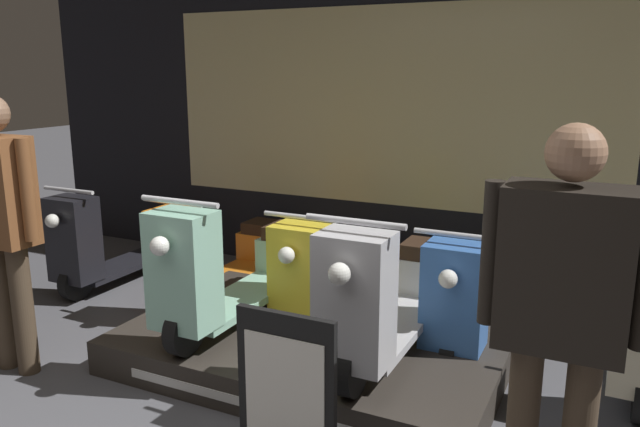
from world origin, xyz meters
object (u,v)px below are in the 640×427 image
(scooter_backrow_2, at_px, (334,275))
(price_sign_board, at_px, (286,401))
(scooter_backrow_3, at_px, (473,297))
(person_left_browsing, at_px, (1,214))
(scooter_backrow_0, at_px, (122,242))
(scooter_display_left, at_px, (236,271))
(person_right_browsing, at_px, (562,298))
(scooter_backrow_1, at_px, (219,257))
(scooter_display_right, at_px, (390,296))

(scooter_backrow_2, bearing_deg, price_sign_board, -71.44)
(scooter_backrow_3, height_order, person_left_browsing, person_left_browsing)
(scooter_backrow_0, distance_m, scooter_backrow_3, 3.15)
(scooter_display_left, relative_size, person_right_browsing, 0.98)
(scooter_backrow_0, bearing_deg, scooter_backrow_2, 0.00)
(scooter_backrow_2, distance_m, person_left_browsing, 2.29)
(scooter_backrow_3, relative_size, person_right_browsing, 0.98)
(scooter_display_left, relative_size, scooter_backrow_2, 1.00)
(scooter_backrow_1, bearing_deg, scooter_backrow_0, 180.00)
(scooter_display_right, xyz_separation_m, person_left_browsing, (-2.20, -0.83, 0.45))
(scooter_backrow_1, distance_m, scooter_backrow_2, 1.05)
(person_left_browsing, height_order, person_right_browsing, person_left_browsing)
(scooter_display_right, bearing_deg, person_left_browsing, -159.30)
(scooter_backrow_3, xyz_separation_m, price_sign_board, (-0.42, -1.87, 0.07))
(scooter_backrow_2, bearing_deg, scooter_backrow_1, 180.00)
(scooter_backrow_2, height_order, scooter_backrow_3, same)
(scooter_display_right, xyz_separation_m, scooter_backrow_1, (-1.78, 0.79, -0.22))
(price_sign_board, bearing_deg, scooter_display_right, 84.75)
(scooter_backrow_1, relative_size, scooter_backrow_3, 1.00)
(scooter_backrow_0, xyz_separation_m, person_left_browsing, (0.63, -1.62, 0.67))
(scooter_display_left, relative_size, person_left_browsing, 0.96)
(scooter_display_left, relative_size, price_sign_board, 1.96)
(scooter_backrow_1, distance_m, scooter_backrow_3, 2.10)
(scooter_backrow_0, bearing_deg, scooter_display_right, -15.57)
(scooter_display_right, height_order, person_left_browsing, person_left_browsing)
(person_left_browsing, bearing_deg, scooter_backrow_3, 32.67)
(scooter_backrow_2, relative_size, scooter_backrow_3, 1.00)
(scooter_display_left, bearing_deg, person_left_browsing, -143.50)
(scooter_display_right, distance_m, price_sign_board, 1.09)
(scooter_display_right, bearing_deg, scooter_backrow_0, 164.43)
(scooter_display_left, xyz_separation_m, scooter_backrow_3, (1.40, 0.79, -0.22))
(person_left_browsing, relative_size, price_sign_board, 2.05)
(scooter_display_right, bearing_deg, scooter_backrow_1, 156.09)
(scooter_display_right, distance_m, scooter_backrow_3, 0.88)
(scooter_backrow_0, height_order, price_sign_board, scooter_backrow_0)
(price_sign_board, bearing_deg, scooter_display_left, 132.15)
(scooter_display_right, relative_size, person_right_browsing, 0.98)
(scooter_display_right, relative_size, scooter_backrow_3, 1.00)
(scooter_display_right, relative_size, scooter_backrow_0, 1.00)
(price_sign_board, bearing_deg, person_left_browsing, 173.27)
(scooter_backrow_3, bearing_deg, scooter_backrow_1, 180.00)
(person_left_browsing, relative_size, person_right_browsing, 1.03)
(scooter_display_left, relative_size, scooter_display_right, 1.00)
(scooter_backrow_1, bearing_deg, person_right_browsing, -30.33)
(scooter_backrow_1, relative_size, price_sign_board, 1.96)
(scooter_backrow_1, xyz_separation_m, scooter_backrow_2, (1.05, 0.00, 0.00))
(scooter_display_left, height_order, person_left_browsing, person_left_browsing)
(scooter_backrow_0, distance_m, scooter_backrow_2, 2.10)
(scooter_backrow_0, relative_size, price_sign_board, 1.96)
(scooter_backrow_0, distance_m, price_sign_board, 3.30)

